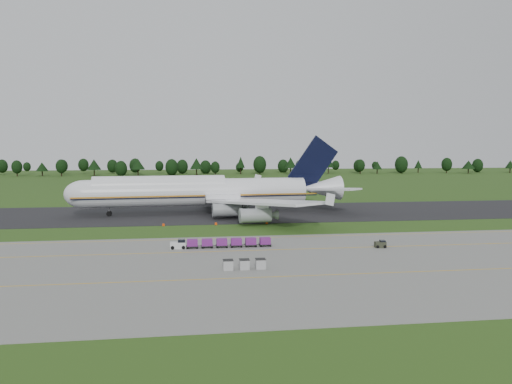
{
  "coord_description": "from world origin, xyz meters",
  "views": [
    {
      "loc": [
        -10.73,
        -106.74,
        17.94
      ],
      "look_at": [
        4.21,
        2.0,
        8.08
      ],
      "focal_mm": 35.0,
      "sensor_mm": 36.0,
      "label": 1
    }
  ],
  "objects": [
    {
      "name": "taxiway",
      "position": [
        0.0,
        28.0,
        0.04
      ],
      "size": [
        300.0,
        40.0,
        0.08
      ],
      "primitive_type": "cube",
      "color": "black",
      "rests_on": "ground"
    },
    {
      "name": "edge_markers",
      "position": [
        -4.4,
        7.5,
        0.27
      ],
      "size": [
        24.37,
        0.3,
        0.6
      ],
      "color": "#FF4708",
      "rests_on": "ground"
    },
    {
      "name": "ground",
      "position": [
        0.0,
        0.0,
        0.0
      ],
      "size": [
        600.0,
        600.0,
        0.0
      ],
      "primitive_type": "plane",
      "color": "#274715",
      "rests_on": "ground"
    },
    {
      "name": "apron_markings",
      "position": [
        0.0,
        -26.98,
        0.06
      ],
      "size": [
        300.0,
        30.2,
        0.01
      ],
      "color": "#D89D0C",
      "rests_on": "apron"
    },
    {
      "name": "aircraft",
      "position": [
        -6.62,
        28.17,
        6.08
      ],
      "size": [
        75.82,
        73.77,
        21.29
      ],
      "color": "white",
      "rests_on": "ground"
    },
    {
      "name": "apron",
      "position": [
        0.0,
        -34.0,
        0.03
      ],
      "size": [
        300.0,
        52.0,
        0.06
      ],
      "primitive_type": "cube",
      "color": "slate",
      "rests_on": "ground"
    },
    {
      "name": "utility_cart",
      "position": [
        23.26,
        -22.72,
        0.58
      ],
      "size": [
        1.97,
        1.35,
        1.06
      ],
      "color": "#2E3122",
      "rests_on": "apron"
    },
    {
      "name": "uld_row",
      "position": [
        -2.63,
        -35.17,
        0.8
      ],
      "size": [
        6.3,
        1.5,
        1.48
      ],
      "color": "#A8A8A8",
      "rests_on": "apron"
    },
    {
      "name": "baggage_train",
      "position": [
        -5.16,
        -18.69,
        0.92
      ],
      "size": [
        18.02,
        1.63,
        1.57
      ],
      "color": "silver",
      "rests_on": "apron"
    },
    {
      "name": "tree_line",
      "position": [
        1.5,
        219.64,
        6.24
      ],
      "size": [
        524.11,
        20.02,
        11.89
      ],
      "color": "black",
      "rests_on": "ground"
    }
  ]
}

